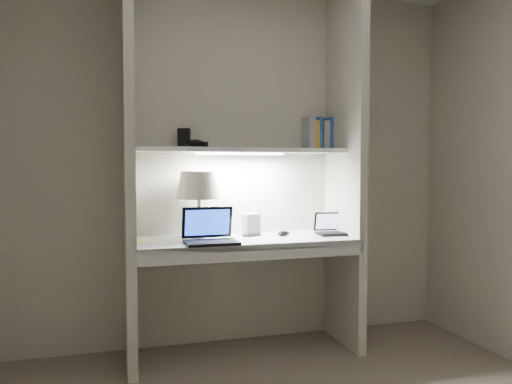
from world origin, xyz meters
name	(u,v)px	position (x,y,z in m)	size (l,w,h in m)	color
back_wall	(234,165)	(0.00, 1.50, 1.25)	(3.20, 0.01, 2.50)	beige
alcove_panel_left	(129,165)	(-0.73, 1.23, 1.25)	(0.06, 0.55, 2.50)	beige
alcove_panel_right	(345,165)	(0.73, 1.23, 1.25)	(0.06, 0.55, 2.50)	beige
desk	(244,241)	(0.00, 1.23, 0.75)	(1.40, 0.55, 0.04)	white
desk_apron	(255,252)	(0.00, 0.96, 0.72)	(1.46, 0.03, 0.10)	silver
shelf	(240,150)	(0.00, 1.32, 1.35)	(1.40, 0.36, 0.03)	silver
strip_light	(240,154)	(0.00, 1.32, 1.33)	(0.60, 0.04, 0.01)	white
table_lamp	(199,193)	(-0.28, 1.30, 1.07)	(0.30, 0.30, 0.44)	white
laptop_main	(210,235)	(-0.25, 1.09, 0.82)	(0.32, 0.28, 0.22)	black
laptop_netbook	(333,229)	(0.64, 1.23, 0.81)	(0.25, 0.22, 0.15)	black
speaker	(251,224)	(0.08, 1.33, 0.85)	(0.11, 0.08, 0.15)	silver
mouse	(283,233)	(0.29, 1.26, 0.79)	(0.09, 0.06, 0.03)	black
cable_coil	(252,235)	(0.08, 1.32, 0.78)	(0.11, 0.11, 0.01)	black
sticky_note	(144,240)	(-0.64, 1.30, 0.77)	(0.07, 0.07, 0.00)	#FEF635
book_row	(319,134)	(0.62, 1.43, 1.47)	(0.22, 0.15, 0.23)	silver
shelf_box	(184,138)	(-0.36, 1.41, 1.43)	(0.08, 0.05, 0.13)	black
shelf_gadget	(195,143)	(-0.30, 1.32, 1.39)	(0.12, 0.09, 0.05)	black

